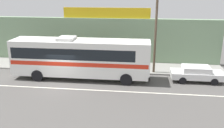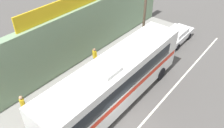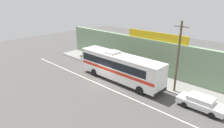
# 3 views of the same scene
# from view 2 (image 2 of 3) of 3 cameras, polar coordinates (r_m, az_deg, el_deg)

# --- Properties ---
(ground_plane) EXTENTS (70.00, 70.00, 0.00)m
(ground_plane) POSITION_cam_2_polar(r_m,az_deg,el_deg) (15.13, 3.00, -15.11)
(ground_plane) COLOR #4F4C49
(sidewalk_slab) EXTENTS (30.00, 3.60, 0.14)m
(sidewalk_slab) POSITION_cam_2_polar(r_m,az_deg,el_deg) (17.60, -10.80, -6.35)
(sidewalk_slab) COLOR gray
(sidewalk_slab) RESTS_ON ground_plane
(storefront_facade) EXTENTS (30.00, 0.70, 4.80)m
(storefront_facade) POSITION_cam_2_polar(r_m,az_deg,el_deg) (17.61, -16.33, 2.38)
(storefront_facade) COLOR gray
(storefront_facade) RESTS_ON ground_plane
(storefront_billboard) EXTENTS (9.28, 0.12, 1.10)m
(storefront_billboard) POSITION_cam_2_polar(r_m,az_deg,el_deg) (17.82, -10.38, 14.48)
(storefront_billboard) COLOR gold
(storefront_billboard) RESTS_ON storefront_facade
(intercity_bus) EXTENTS (12.22, 2.61, 3.78)m
(intercity_bus) POSITION_cam_2_polar(r_m,az_deg,el_deg) (15.10, 0.95, -3.89)
(intercity_bus) COLOR white
(intercity_bus) RESTS_ON ground_plane
(parked_car) EXTENTS (4.49, 1.86, 1.37)m
(parked_car) POSITION_cam_2_polar(r_m,az_deg,el_deg) (23.62, 15.67, 6.93)
(parked_car) COLOR silver
(parked_car) RESTS_ON ground_plane
(utility_pole) EXTENTS (1.60, 0.22, 8.00)m
(utility_pole) POSITION_cam_2_polar(r_m,az_deg,el_deg) (19.78, 8.23, 13.56)
(utility_pole) COLOR brown
(utility_pole) RESTS_ON sidewalk_slab
(pedestrian_far_right) EXTENTS (0.30, 0.48, 1.73)m
(pedestrian_far_right) POSITION_cam_2_polar(r_m,az_deg,el_deg) (18.99, -4.32, 2.04)
(pedestrian_far_right) COLOR brown
(pedestrian_far_right) RESTS_ON sidewalk_slab
(pedestrian_far_left) EXTENTS (0.30, 0.48, 1.75)m
(pedestrian_far_left) POSITION_cam_2_polar(r_m,az_deg,el_deg) (15.76, -21.26, -9.37)
(pedestrian_far_left) COLOR navy
(pedestrian_far_left) RESTS_ON sidewalk_slab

